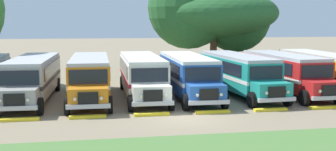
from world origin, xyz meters
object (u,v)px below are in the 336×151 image
at_px(parked_bus_slot_4, 188,73).
at_px(parked_bus_slot_7, 320,69).
at_px(parked_bus_slot_3, 142,74).
at_px(parked_bus_slot_2, 90,75).
at_px(parked_bus_slot_5, 238,72).
at_px(parked_bus_slot_6, 284,71).
at_px(broad_shade_tree, 210,13).
at_px(parked_bus_slot_1, 33,76).

relative_size(parked_bus_slot_4, parked_bus_slot_7, 1.00).
distance_m(parked_bus_slot_3, parked_bus_slot_7, 13.89).
bearing_deg(parked_bus_slot_2, parked_bus_slot_5, 90.60).
xyz_separation_m(parked_bus_slot_3, parked_bus_slot_6, (10.57, -0.12, 0.00)).
xyz_separation_m(parked_bus_slot_5, broad_shade_tree, (1.88, 14.19, 4.58)).
distance_m(parked_bus_slot_2, parked_bus_slot_3, 3.58).
height_order(parked_bus_slot_4, parked_bus_slot_7, same).
relative_size(parked_bus_slot_1, parked_bus_slot_7, 1.00).
bearing_deg(broad_shade_tree, parked_bus_slot_4, -111.54).
xyz_separation_m(parked_bus_slot_1, parked_bus_slot_4, (10.54, -0.25, 0.00)).
bearing_deg(parked_bus_slot_2, parked_bus_slot_3, 93.03).
xyz_separation_m(parked_bus_slot_6, broad_shade_tree, (-1.72, 14.18, 4.58)).
bearing_deg(parked_bus_slot_2, parked_bus_slot_4, 89.93).
distance_m(parked_bus_slot_1, parked_bus_slot_5, 14.30).
height_order(parked_bus_slot_2, parked_bus_slot_7, same).
bearing_deg(parked_bus_slot_3, parked_bus_slot_6, 89.61).
height_order(parked_bus_slot_2, parked_bus_slot_4, same).
relative_size(parked_bus_slot_2, parked_bus_slot_3, 1.00).
relative_size(parked_bus_slot_1, parked_bus_slot_6, 1.00).
bearing_deg(parked_bus_slot_5, parked_bus_slot_4, -92.53).
distance_m(parked_bus_slot_4, parked_bus_slot_5, 3.76).
xyz_separation_m(parked_bus_slot_5, parked_bus_slot_6, (3.60, 0.01, 0.00)).
relative_size(parked_bus_slot_3, parked_bus_slot_5, 0.99).
xyz_separation_m(parked_bus_slot_2, parked_bus_slot_5, (10.55, 0.04, 0.00)).
height_order(parked_bus_slot_4, broad_shade_tree, broad_shade_tree).
bearing_deg(parked_bus_slot_2, broad_shade_tree, 139.24).
distance_m(parked_bus_slot_3, broad_shade_tree, 17.24).
height_order(parked_bus_slot_4, parked_bus_slot_6, same).
distance_m(parked_bus_slot_1, broad_shade_tree, 21.90).
distance_m(parked_bus_slot_7, broad_shade_tree, 15.08).
distance_m(parked_bus_slot_5, parked_bus_slot_7, 6.94).
distance_m(parked_bus_slot_2, parked_bus_slot_6, 14.14).
bearing_deg(parked_bus_slot_3, parked_bus_slot_4, 86.37).
height_order(parked_bus_slot_1, parked_bus_slot_4, same).
bearing_deg(parked_bus_slot_5, parked_bus_slot_7, 92.03).
bearing_deg(parked_bus_slot_3, parked_bus_slot_5, 89.23).
bearing_deg(parked_bus_slot_4, parked_bus_slot_6, 91.09).
distance_m(parked_bus_slot_2, parked_bus_slot_7, 17.47).
bearing_deg(parked_bus_slot_4, parked_bus_slot_5, 91.73).
height_order(parked_bus_slot_1, parked_bus_slot_2, same).
relative_size(parked_bus_slot_1, parked_bus_slot_2, 1.00).
bearing_deg(parked_bus_slot_5, parked_bus_slot_2, -93.73).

